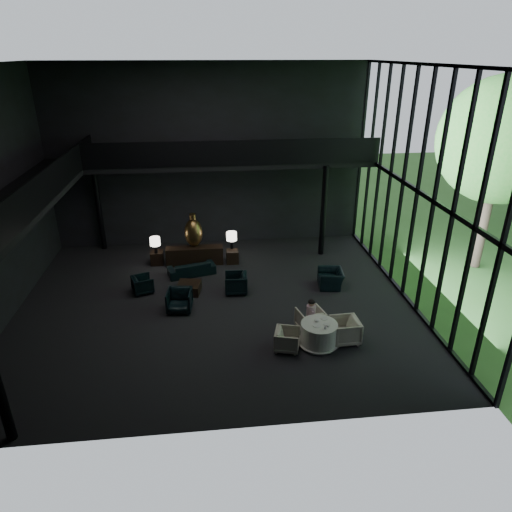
{
  "coord_description": "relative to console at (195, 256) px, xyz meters",
  "views": [
    {
      "loc": [
        -0.17,
        -14.33,
        8.34
      ],
      "look_at": [
        1.48,
        0.5,
        1.61
      ],
      "focal_mm": 32.0,
      "sensor_mm": 36.0,
      "label": 1
    }
  ],
  "objects": [
    {
      "name": "lounge_armchair_south",
      "position": [
        -0.48,
        -3.82,
        0.1
      ],
      "size": [
        1.02,
        0.97,
        0.96
      ],
      "primitive_type": "imported",
      "rotation": [
        0.0,
        0.0,
        -0.1
      ],
      "color": "black",
      "rests_on": "floor"
    },
    {
      "name": "cereal_bowl",
      "position": [
        3.81,
        -6.21,
        0.4
      ],
      "size": [
        0.15,
        0.15,
        0.07
      ],
      "primitive_type": "ellipsoid",
      "color": "white",
      "rests_on": "dining_table"
    },
    {
      "name": "side_table_left",
      "position": [
        -1.6,
        0.17,
        -0.1
      ],
      "size": [
        0.52,
        0.52,
        0.57
      ],
      "primitive_type": "cube",
      "color": "black",
      "rests_on": "floor"
    },
    {
      "name": "column_nw",
      "position": [
        -4.19,
        2.16,
        1.62
      ],
      "size": [
        0.24,
        0.24,
        4.0
      ],
      "primitive_type": "cylinder",
      "color": "black",
      "rests_on": "floor"
    },
    {
      "name": "cream_pot",
      "position": [
        3.97,
        -6.65,
        0.4
      ],
      "size": [
        0.07,
        0.07,
        0.07
      ],
      "primitive_type": "cylinder",
      "rotation": [
        0.0,
        0.0,
        0.21
      ],
      "color": "#99999E",
      "rests_on": "dining_table"
    },
    {
      "name": "table_lamp_right",
      "position": [
        1.6,
        0.17,
        0.71
      ],
      "size": [
        0.44,
        0.44,
        0.74
      ],
      "color": "black",
      "rests_on": "side_table_right"
    },
    {
      "name": "mezzanine_back",
      "position": [
        1.81,
        1.46,
        3.62
      ],
      "size": [
        12.0,
        2.0,
        0.25
      ],
      "primitive_type": "cube",
      "color": "black",
      "rests_on": "wall_back"
    },
    {
      "name": "floor",
      "position": [
        0.81,
        -3.54,
        -0.38
      ],
      "size": [
        14.0,
        12.0,
        0.02
      ],
      "primitive_type": "cube",
      "color": "black",
      "rests_on": "ground"
    },
    {
      "name": "dining_chair_west",
      "position": [
        2.86,
        -6.49,
        -0.03
      ],
      "size": [
        0.81,
        0.84,
        0.71
      ],
      "primitive_type": "imported",
      "rotation": [
        0.0,
        0.0,
        1.3
      ],
      "color": "beige",
      "rests_on": "floor"
    },
    {
      "name": "bronze_urn",
      "position": [
        0.0,
        0.17,
        0.99
      ],
      "size": [
        0.76,
        0.76,
        1.42
      ],
      "color": "#B07C41",
      "rests_on": "console"
    },
    {
      "name": "table_lamp_left",
      "position": [
        -1.6,
        -0.01,
        0.7
      ],
      "size": [
        0.43,
        0.43,
        0.71
      ],
      "color": "black",
      "rests_on": "side_table_left"
    },
    {
      "name": "lounge_armchair_east",
      "position": [
        1.57,
        -2.71,
        0.07
      ],
      "size": [
        0.87,
        0.93,
        0.9
      ],
      "primitive_type": "imported",
      "rotation": [
        0.0,
        0.0,
        -1.63
      ],
      "color": "black",
      "rests_on": "floor"
    },
    {
      "name": "lounge_armchair_west",
      "position": [
        -1.92,
        -2.34,
        -0.04
      ],
      "size": [
        0.82,
        0.85,
        0.69
      ],
      "primitive_type": "imported",
      "rotation": [
        0.0,
        0.0,
        1.92
      ],
      "color": "black",
      "rests_on": "floor"
    },
    {
      "name": "dining_table",
      "position": [
        3.87,
        -6.36,
        -0.06
      ],
      "size": [
        1.28,
        1.28,
        0.75
      ],
      "color": "white",
      "rests_on": "floor"
    },
    {
      "name": "column_ne",
      "position": [
        5.61,
        0.46,
        1.62
      ],
      "size": [
        0.24,
        0.24,
        4.0
      ],
      "primitive_type": "cylinder",
      "color": "black",
      "rests_on": "floor"
    },
    {
      "name": "saucer",
      "position": [
        4.04,
        -6.41,
        0.37
      ],
      "size": [
        0.19,
        0.19,
        0.01
      ],
      "primitive_type": "cylinder",
      "rotation": [
        0.0,
        0.0,
        -0.35
      ],
      "color": "white",
      "rests_on": "dining_table"
    },
    {
      "name": "plate_b",
      "position": [
        4.08,
        -6.09,
        0.37
      ],
      "size": [
        0.22,
        0.22,
        0.02
      ],
      "primitive_type": "cylinder",
      "rotation": [
        0.0,
        0.0,
        -0.02
      ],
      "color": "white",
      "rests_on": "dining_table"
    },
    {
      "name": "coffee_table",
      "position": [
        -0.2,
        -2.53,
        -0.2
      ],
      "size": [
        0.95,
        0.95,
        0.37
      ],
      "primitive_type": "cube",
      "rotation": [
        0.0,
        0.0,
        -0.16
      ],
      "color": "black",
      "rests_on": "floor"
    },
    {
      "name": "child",
      "position": [
        3.8,
        -5.48,
        0.39
      ],
      "size": [
        0.3,
        0.3,
        0.64
      ],
      "rotation": [
        0.0,
        0.0,
        3.14
      ],
      "color": "pink",
      "rests_on": "dining_chair_north"
    },
    {
      "name": "side_table_right",
      "position": [
        1.6,
        -0.06,
        -0.1
      ],
      "size": [
        0.51,
        0.51,
        0.56
      ],
      "primitive_type": "cube",
      "color": "black",
      "rests_on": "floor"
    },
    {
      "name": "console",
      "position": [
        0.0,
        0.0,
        0.0
      ],
      "size": [
        2.41,
        0.55,
        0.77
      ],
      "primitive_type": "cube",
      "color": "black",
      "rests_on": "floor"
    },
    {
      "name": "tree_near",
      "position": [
        11.81,
        -1.54,
        4.85
      ],
      "size": [
        4.8,
        4.8,
        7.65
      ],
      "color": "#382D23",
      "rests_on": "garden_ground"
    },
    {
      "name": "window_armchair",
      "position": [
        5.23,
        -2.64,
        0.05
      ],
      "size": [
        0.75,
        1.05,
        0.86
      ],
      "primitive_type": "imported",
      "rotation": [
        0.0,
        0.0,
        -1.68
      ],
      "color": "black",
      "rests_on": "floor"
    },
    {
      "name": "railing_back",
      "position": [
        1.81,
        0.46,
        4.22
      ],
      "size": [
        12.0,
        0.06,
        1.0
      ],
      "primitive_type": "cube",
      "color": "black",
      "rests_on": "mezzanine_back"
    },
    {
      "name": "dining_chair_east",
      "position": [
        4.71,
        -6.27,
        0.1
      ],
      "size": [
        0.91,
        0.97,
        0.96
      ],
      "primitive_type": "imported",
      "rotation": [
        0.0,
        0.0,
        -1.53
      ],
      "color": "silver",
      "rests_on": "floor"
    },
    {
      "name": "coffee_cup",
      "position": [
        4.08,
        -6.54,
        0.41
      ],
      "size": [
        0.1,
        0.1,
        0.06
      ],
      "primitive_type": "cylinder",
      "rotation": [
        0.0,
        0.0,
        0.3
      ],
      "color": "white",
      "rests_on": "saucer"
    },
    {
      "name": "curtain_wall",
      "position": [
        7.76,
        -3.54,
        3.62
      ],
      "size": [
        0.2,
        12.0,
        8.0
      ],
      "primitive_type": null,
      "color": "black",
      "rests_on": "ground"
    },
    {
      "name": "railing_left",
      "position": [
        -4.19,
        -3.54,
        4.22
      ],
      "size": [
        0.06,
        12.0,
        1.0
      ],
      "primitive_type": "cube",
      "color": "black",
      "rests_on": "mezzanine_left"
    },
    {
      "name": "sofa",
      "position": [
        -0.12,
        -1.02,
        -0.05
      ],
      "size": [
        1.79,
        0.94,
        0.67
      ],
      "primitive_type": "imported",
      "rotation": [
        0.0,
        0.0,
        3.41
      ],
      "color": "black",
      "rests_on": "floor"
    },
    {
      "name": "ceiling",
      "position": [
        0.81,
        -3.54,
        7.62
      ],
      "size": [
        14.0,
        12.0,
        0.02
      ],
      "primitive_type": "cube",
      "color": "black",
      "rests_on": "ground"
    },
    {
      "name": "wall_back",
      "position": [
        0.81,
        2.46,
        3.62
      ],
      "size": [
        14.0,
        0.04,
        8.0
      ],
      "primitive_type": "cube",
      "color": "black",
      "rests_on": "ground"
    },
    {
      "name": "dining_chair_north",
      "position": [
        3.79,
        -5.51,
        0.04
      ],
      "size": [
        0.99,
        0.95,
        0.86
      ],
      "primitive_type": "imported",
      "rotation": [
        0.0,
        0.0,
        3.38
      ],
      "color": "#AFA89A",
      "rests_on": "floor"
    },
    {
      "name": "plate_a",
      "position": [
        3.77,
        -6.45,
        0.38
      ],
      "size": [
        0.32,
        0.32,
        0.02
      ],
      "primitive_type": "cylinder",
      "rotation": [
        0.0,
        0.0,
        0.28
      ],
      "color": "white",
      "rests_on": "dining_table"
    },
    {
      "name": "wall_front",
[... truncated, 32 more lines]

